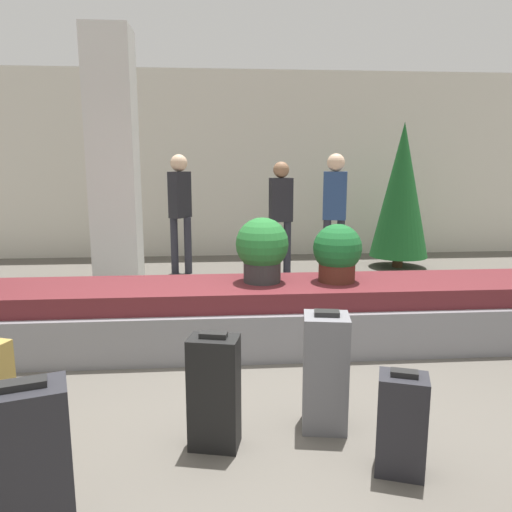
{
  "coord_description": "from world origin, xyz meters",
  "views": [
    {
      "loc": [
        -0.36,
        -3.04,
        1.67
      ],
      "look_at": [
        0.0,
        1.34,
        0.83
      ],
      "focal_mm": 35.0,
      "sensor_mm": 36.0,
      "label": 1
    }
  ],
  "objects_px": {
    "suitcase_0": "(214,392)",
    "suitcase_2": "(325,372)",
    "potted_plant_0": "(262,249)",
    "decorated_tree": "(401,191)",
    "pillar": "(114,167)",
    "suitcase_7": "(401,424)",
    "traveler_2": "(335,204)",
    "potted_plant_2": "(337,253)",
    "traveler_0": "(180,203)",
    "traveler_1": "(281,208)",
    "suitcase_4": "(31,466)"
  },
  "relations": [
    {
      "from": "pillar",
      "to": "traveler_0",
      "type": "bearing_deg",
      "value": 58.67
    },
    {
      "from": "pillar",
      "to": "suitcase_2",
      "type": "xyz_separation_m",
      "value": [
        1.89,
        -3.39,
        -1.23
      ]
    },
    {
      "from": "traveler_2",
      "to": "suitcase_2",
      "type": "bearing_deg",
      "value": -86.82
    },
    {
      "from": "suitcase_7",
      "to": "traveler_2",
      "type": "relative_size",
      "value": 0.33
    },
    {
      "from": "potted_plant_0",
      "to": "suitcase_2",
      "type": "bearing_deg",
      "value": -80.77
    },
    {
      "from": "traveler_2",
      "to": "decorated_tree",
      "type": "height_order",
      "value": "decorated_tree"
    },
    {
      "from": "suitcase_0",
      "to": "traveler_0",
      "type": "relative_size",
      "value": 0.4
    },
    {
      "from": "traveler_1",
      "to": "decorated_tree",
      "type": "relative_size",
      "value": 0.73
    },
    {
      "from": "suitcase_7",
      "to": "potted_plant_2",
      "type": "relative_size",
      "value": 1.1
    },
    {
      "from": "pillar",
      "to": "suitcase_7",
      "type": "height_order",
      "value": "pillar"
    },
    {
      "from": "suitcase_4",
      "to": "potted_plant_0",
      "type": "xyz_separation_m",
      "value": [
        1.23,
        2.41,
        0.52
      ]
    },
    {
      "from": "suitcase_2",
      "to": "traveler_1",
      "type": "xyz_separation_m",
      "value": [
        0.28,
        4.35,
        0.62
      ]
    },
    {
      "from": "suitcase_2",
      "to": "potted_plant_2",
      "type": "relative_size",
      "value": 1.45
    },
    {
      "from": "potted_plant_0",
      "to": "suitcase_4",
      "type": "bearing_deg",
      "value": -117.0
    },
    {
      "from": "suitcase_4",
      "to": "traveler_0",
      "type": "height_order",
      "value": "traveler_0"
    },
    {
      "from": "suitcase_0",
      "to": "suitcase_2",
      "type": "distance_m",
      "value": 0.71
    },
    {
      "from": "potted_plant_2",
      "to": "decorated_tree",
      "type": "xyz_separation_m",
      "value": [
        1.79,
        3.22,
        0.37
      ]
    },
    {
      "from": "potted_plant_0",
      "to": "pillar",
      "type": "bearing_deg",
      "value": 131.59
    },
    {
      "from": "suitcase_0",
      "to": "potted_plant_0",
      "type": "relative_size",
      "value": 1.2
    },
    {
      "from": "suitcase_0",
      "to": "suitcase_4",
      "type": "height_order",
      "value": "suitcase_4"
    },
    {
      "from": "traveler_1",
      "to": "decorated_tree",
      "type": "height_order",
      "value": "decorated_tree"
    },
    {
      "from": "traveler_0",
      "to": "traveler_2",
      "type": "xyz_separation_m",
      "value": [
        2.2,
        -0.48,
        0.01
      ]
    },
    {
      "from": "traveler_0",
      "to": "traveler_1",
      "type": "height_order",
      "value": "traveler_0"
    },
    {
      "from": "suitcase_4",
      "to": "traveler_2",
      "type": "height_order",
      "value": "traveler_2"
    },
    {
      "from": "suitcase_4",
      "to": "potted_plant_2",
      "type": "bearing_deg",
      "value": 33.46
    },
    {
      "from": "potted_plant_0",
      "to": "traveler_2",
      "type": "relative_size",
      "value": 0.33
    },
    {
      "from": "potted_plant_2",
      "to": "potted_plant_0",
      "type": "bearing_deg",
      "value": 176.48
    },
    {
      "from": "suitcase_4",
      "to": "decorated_tree",
      "type": "xyz_separation_m",
      "value": [
        3.71,
        5.59,
        0.85
      ]
    },
    {
      "from": "potted_plant_0",
      "to": "potted_plant_2",
      "type": "relative_size",
      "value": 1.11
    },
    {
      "from": "suitcase_2",
      "to": "suitcase_7",
      "type": "relative_size",
      "value": 1.32
    },
    {
      "from": "traveler_0",
      "to": "suitcase_4",
      "type": "bearing_deg",
      "value": 34.38
    },
    {
      "from": "suitcase_2",
      "to": "suitcase_4",
      "type": "height_order",
      "value": "suitcase_2"
    },
    {
      "from": "suitcase_0",
      "to": "suitcase_7",
      "type": "height_order",
      "value": "suitcase_0"
    },
    {
      "from": "potted_plant_2",
      "to": "pillar",
      "type": "bearing_deg",
      "value": 140.9
    },
    {
      "from": "potted_plant_2",
      "to": "traveler_2",
      "type": "distance_m",
      "value": 2.63
    },
    {
      "from": "potted_plant_0",
      "to": "potted_plant_2",
      "type": "distance_m",
      "value": 0.69
    },
    {
      "from": "suitcase_2",
      "to": "potted_plant_0",
      "type": "distance_m",
      "value": 1.65
    },
    {
      "from": "potted_plant_0",
      "to": "decorated_tree",
      "type": "height_order",
      "value": "decorated_tree"
    },
    {
      "from": "suitcase_0",
      "to": "traveler_1",
      "type": "relative_size",
      "value": 0.43
    },
    {
      "from": "traveler_1",
      "to": "suitcase_4",
      "type": "bearing_deg",
      "value": 62.05
    },
    {
      "from": "suitcase_7",
      "to": "potted_plant_0",
      "type": "xyz_separation_m",
      "value": [
        -0.56,
        2.04,
        0.61
      ]
    },
    {
      "from": "suitcase_4",
      "to": "traveler_2",
      "type": "distance_m",
      "value": 5.57
    },
    {
      "from": "suitcase_7",
      "to": "decorated_tree",
      "type": "xyz_separation_m",
      "value": [
        1.92,
        5.22,
        0.94
      ]
    },
    {
      "from": "suitcase_0",
      "to": "decorated_tree",
      "type": "xyz_separation_m",
      "value": [
        2.92,
        4.89,
        0.88
      ]
    },
    {
      "from": "suitcase_2",
      "to": "traveler_0",
      "type": "relative_size",
      "value": 0.44
    },
    {
      "from": "suitcase_0",
      "to": "suitcase_2",
      "type": "xyz_separation_m",
      "value": [
        0.69,
        0.16,
        0.03
      ]
    },
    {
      "from": "suitcase_7",
      "to": "traveler_2",
      "type": "distance_m",
      "value": 4.68
    },
    {
      "from": "potted_plant_0",
      "to": "traveler_0",
      "type": "bearing_deg",
      "value": 107.36
    },
    {
      "from": "pillar",
      "to": "decorated_tree",
      "type": "height_order",
      "value": "pillar"
    },
    {
      "from": "pillar",
      "to": "suitcase_0",
      "type": "distance_m",
      "value": 3.95
    }
  ]
}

